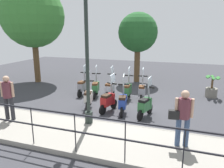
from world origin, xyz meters
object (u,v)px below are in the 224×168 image
at_px(pedestrian_distant, 8,94).
at_px(scooter_near_0, 145,105).
at_px(lamp_post_near, 87,63).
at_px(pedestrian_with_bag, 183,114).
at_px(potted_palm, 212,88).
at_px(scooter_far_4, 83,86).
at_px(scooter_near_3, 88,97).
at_px(scooter_far_0, 142,91).
at_px(scooter_far_3, 96,87).
at_px(tree_distant, 138,33).
at_px(tree_large, 33,16).
at_px(scooter_near_1, 123,102).
at_px(scooter_far_1, 127,90).
at_px(scooter_far_2, 110,88).
at_px(scooter_near_2, 108,100).

distance_m(pedestrian_distant, scooter_near_0, 4.97).
distance_m(lamp_post_near, pedestrian_with_bag, 3.31).
bearing_deg(potted_palm, scooter_near_0, 143.76).
distance_m(pedestrian_with_bag, scooter_far_4, 6.27).
distance_m(scooter_near_3, scooter_far_0, 2.60).
bearing_deg(scooter_near_0, scooter_far_3, 72.63).
bearing_deg(pedestrian_with_bag, pedestrian_distant, 82.84).
relative_size(tree_distant, scooter_far_4, 2.80).
bearing_deg(scooter_far_3, scooter_far_4, 72.06).
distance_m(tree_large, scooter_near_1, 8.34).
bearing_deg(tree_large, scooter_near_0, -115.17).
relative_size(pedestrian_distant, scooter_far_1, 1.03).
xyz_separation_m(lamp_post_near, scooter_far_2, (3.34, 0.41, -1.76)).
height_order(scooter_near_2, scooter_far_4, same).
relative_size(tree_distant, scooter_near_2, 2.80).
bearing_deg(potted_palm, scooter_near_2, 130.17).
height_order(pedestrian_with_bag, scooter_far_0, pedestrian_with_bag).
bearing_deg(scooter_far_3, scooter_near_2, -157.70).
distance_m(scooter_near_3, scooter_far_3, 1.60).
bearing_deg(pedestrian_with_bag, scooter_far_4, 43.79).
bearing_deg(scooter_far_4, scooter_near_0, -119.22).
bearing_deg(scooter_near_1, scooter_near_0, -104.86).
bearing_deg(scooter_near_0, pedestrian_distant, 130.57).
xyz_separation_m(pedestrian_with_bag, potted_palm, (5.67, -1.27, -0.63)).
relative_size(pedestrian_distant, scooter_near_3, 1.03).
bearing_deg(scooter_far_1, scooter_near_2, 165.93).
distance_m(scooter_far_0, scooter_far_3, 2.29).
height_order(scooter_near_3, scooter_far_4, same).
bearing_deg(scooter_far_0, pedestrian_with_bag, -161.20).
distance_m(scooter_near_0, scooter_near_3, 2.48).
bearing_deg(scooter_near_0, scooter_far_1, 47.96).
distance_m(lamp_post_near, potted_palm, 6.91).
relative_size(pedestrian_distant, potted_palm, 1.50).
height_order(scooter_near_3, scooter_far_2, same).
bearing_deg(tree_distant, scooter_near_1, -173.03).
bearing_deg(scooter_near_2, pedestrian_with_bag, -112.70).
relative_size(scooter_near_0, scooter_near_2, 1.00).
height_order(lamp_post_near, scooter_far_1, lamp_post_near).
relative_size(tree_distant, scooter_far_0, 2.80).
bearing_deg(pedestrian_with_bag, scooter_near_0, 25.74).
bearing_deg(scooter_far_4, scooter_near_3, -148.63).
distance_m(scooter_far_2, scooter_far_4, 1.44).
bearing_deg(scooter_far_2, scooter_near_0, -131.78).
bearing_deg(pedestrian_with_bag, tree_large, 50.06).
distance_m(tree_distant, scooter_far_0, 4.69).
bearing_deg(scooter_far_2, scooter_near_2, -162.61).
bearing_deg(scooter_far_3, scooter_far_0, -100.87).
bearing_deg(scooter_far_4, lamp_post_near, -152.68).
xyz_separation_m(lamp_post_near, scooter_near_0, (1.48, -1.68, -1.76)).
distance_m(tree_distant, potted_palm, 5.40).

